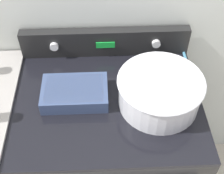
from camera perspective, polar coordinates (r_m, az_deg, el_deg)
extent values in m
cube|color=black|center=(1.76, -0.64, -12.63)|extent=(0.81, 0.67, 0.93)
cube|color=black|center=(1.37, -0.81, -2.51)|extent=(0.81, 0.67, 0.02)
cube|color=black|center=(1.53, -1.25, 8.25)|extent=(0.81, 0.05, 0.14)
cylinder|color=white|center=(1.52, -10.54, 7.26)|extent=(0.04, 0.02, 0.04)
cylinder|color=white|center=(1.52, 8.08, 7.83)|extent=(0.04, 0.02, 0.04)
cube|color=green|center=(1.50, -1.21, 7.69)|extent=(0.09, 0.01, 0.03)
cylinder|color=silver|center=(1.31, 8.68, -0.93)|extent=(0.34, 0.34, 0.14)
torus|color=silver|center=(1.26, 9.01, 1.05)|extent=(0.36, 0.36, 0.01)
cylinder|color=beige|center=(1.27, 8.94, 0.64)|extent=(0.31, 0.31, 0.02)
cube|color=#38476B|center=(1.35, -6.80, -1.08)|extent=(0.28, 0.18, 0.06)
cube|color=#B2894C|center=(1.34, -6.86, -0.68)|extent=(0.25, 0.16, 0.03)
cylinder|color=teal|center=(1.57, 13.36, 4.91)|extent=(0.01, 0.25, 0.01)
sphere|color=teal|center=(1.47, 14.52, 2.27)|extent=(0.06, 0.06, 0.06)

